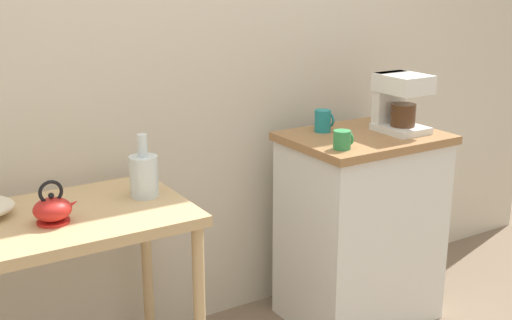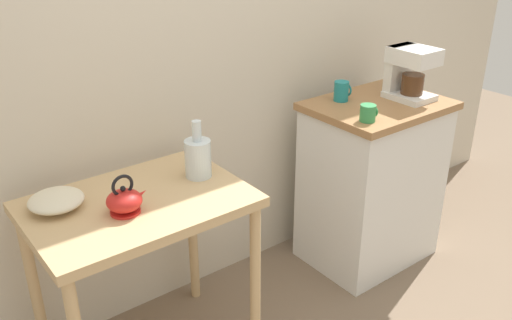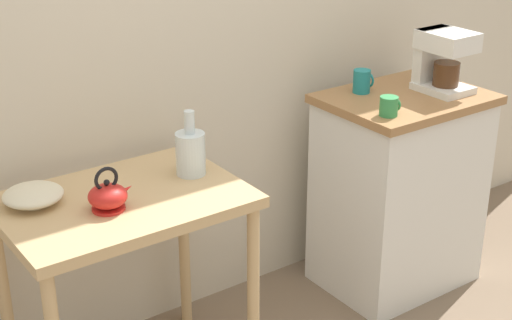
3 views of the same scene
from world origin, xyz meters
name	(u,v)px [view 2 (image 2 of 3)]	position (x,y,z in m)	size (l,w,h in m)	color
ground_plane	(270,308)	(0.00, 0.00, 0.00)	(8.00, 8.00, 0.00)	#7A6651
wooden_table	(140,225)	(-0.60, 0.06, 0.67)	(0.82, 0.57, 0.78)	tan
kitchen_counter	(371,182)	(0.72, 0.04, 0.45)	(0.68, 0.51, 0.89)	white
bowl_stoneware	(56,200)	(-0.86, 0.18, 0.81)	(0.20, 0.20, 0.06)	beige
teakettle	(124,200)	(-0.68, 0.00, 0.83)	(0.16, 0.13, 0.15)	red
glass_carafe_vase	(198,157)	(-0.31, 0.09, 0.86)	(0.11, 0.11, 0.24)	silver
coffee_maker	(409,71)	(0.88, 0.01, 1.03)	(0.18, 0.22, 0.26)	white
mug_tall_green	(368,113)	(0.48, -0.10, 0.93)	(0.08, 0.07, 0.08)	#338C4C
mug_dark_teal	(342,91)	(0.59, 0.18, 0.94)	(0.08, 0.07, 0.10)	teal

